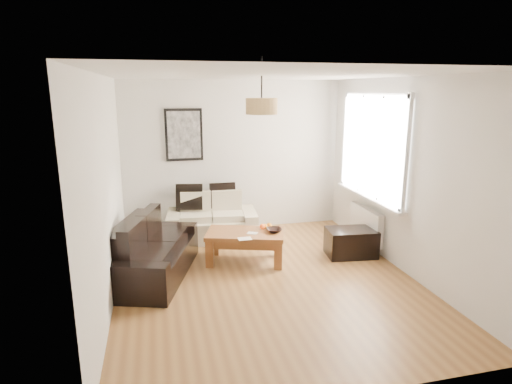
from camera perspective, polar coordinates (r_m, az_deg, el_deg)
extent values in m
plane|color=brown|center=(5.67, 1.44, -11.78)|extent=(4.50, 4.50, 0.00)
cube|color=white|center=(6.87, 14.57, -4.23)|extent=(0.10, 0.90, 0.52)
cylinder|color=tan|center=(5.42, 0.75, 11.48)|extent=(0.40, 0.40, 0.20)
cube|color=black|center=(6.54, 12.68, -6.65)|extent=(0.77, 0.54, 0.41)
cube|color=black|center=(7.14, -8.95, -0.66)|extent=(0.45, 0.21, 0.44)
cube|color=black|center=(7.20, -4.49, -0.45)|extent=(0.43, 0.13, 0.43)
imported|color=black|center=(6.08, 2.45, -5.15)|extent=(0.23, 0.23, 0.05)
sphere|color=orange|center=(6.21, 1.22, -4.62)|extent=(0.08, 0.08, 0.07)
sphere|color=orange|center=(6.24, 1.81, -4.55)|extent=(0.10, 0.10, 0.08)
sphere|color=#FF5B15|center=(6.19, 0.85, -4.67)|extent=(0.09, 0.09, 0.08)
cube|color=silver|center=(5.81, -1.51, -6.30)|extent=(0.18, 0.13, 0.01)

